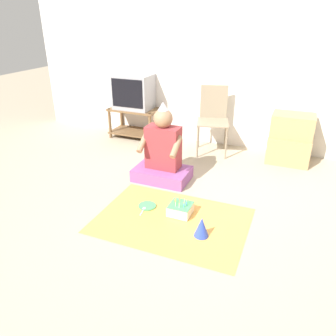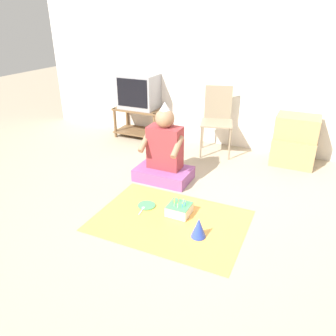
% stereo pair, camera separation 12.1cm
% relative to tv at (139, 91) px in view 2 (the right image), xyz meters
% --- Properties ---
extents(ground_plane, '(16.00, 16.00, 0.00)m').
position_rel_tv_xyz_m(ground_plane, '(1.48, -2.01, -0.71)').
color(ground_plane, tan).
extents(wall_back, '(6.40, 0.06, 2.55)m').
position_rel_tv_xyz_m(wall_back, '(1.48, 0.24, 0.57)').
color(wall_back, white).
rests_on(wall_back, ground_plane).
extents(tv_stand, '(0.75, 0.42, 0.46)m').
position_rel_tv_xyz_m(tv_stand, '(0.00, -0.00, -0.44)').
color(tv_stand, brown).
rests_on(tv_stand, ground_plane).
extents(tv, '(0.55, 0.41, 0.50)m').
position_rel_tv_xyz_m(tv, '(0.00, 0.00, 0.00)').
color(tv, '#99999E').
rests_on(tv, tv_stand).
extents(folding_chair, '(0.51, 0.50, 0.90)m').
position_rel_tv_xyz_m(folding_chair, '(1.26, -0.09, -0.20)').
color(folding_chair, gray).
rests_on(folding_chair, ground_plane).
extents(cardboard_box_stack, '(0.53, 0.47, 0.63)m').
position_rel_tv_xyz_m(cardboard_box_stack, '(2.28, -0.05, -0.41)').
color(cardboard_box_stack, tan).
rests_on(cardboard_box_stack, ground_plane).
extents(person_seated, '(0.63, 0.41, 0.91)m').
position_rel_tv_xyz_m(person_seated, '(0.97, -1.16, -0.41)').
color(person_seated, '#8C4C8C').
rests_on(person_seated, ground_plane).
extents(party_cloth, '(1.40, 0.99, 0.01)m').
position_rel_tv_xyz_m(party_cloth, '(1.39, -1.93, -0.71)').
color(party_cloth, '#EFA84C').
rests_on(party_cloth, ground_plane).
extents(birthday_cake, '(0.21, 0.21, 0.16)m').
position_rel_tv_xyz_m(birthday_cake, '(1.42, -1.79, -0.65)').
color(birthday_cake, '#F4E0C6').
rests_on(birthday_cake, party_cloth).
extents(party_hat_blue, '(0.13, 0.13, 0.18)m').
position_rel_tv_xyz_m(party_hat_blue, '(1.71, -2.05, -0.61)').
color(party_hat_blue, blue).
rests_on(party_hat_blue, party_cloth).
extents(paper_plate, '(0.18, 0.18, 0.01)m').
position_rel_tv_xyz_m(paper_plate, '(1.07, -1.80, -0.70)').
color(paper_plate, '#4CB266').
rests_on(paper_plate, party_cloth).
extents(plastic_spoon_near, '(0.04, 0.14, 0.01)m').
position_rel_tv_xyz_m(plastic_spoon_near, '(1.06, -1.87, -0.70)').
color(plastic_spoon_near, white).
rests_on(plastic_spoon_near, party_cloth).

